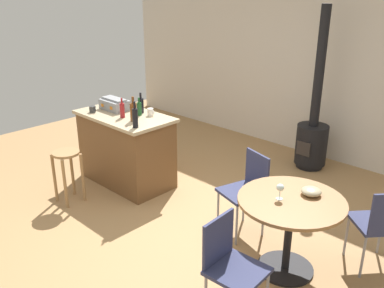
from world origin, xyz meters
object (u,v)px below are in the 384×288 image
at_px(kitchen_island, 126,149).
at_px(bottle_0, 122,110).
at_px(bottle_4, 133,112).
at_px(wooden_stool, 67,166).
at_px(toolbox, 115,104).
at_px(folding_chair_far, 230,262).
at_px(wood_stove, 313,132).
at_px(bottle_2, 139,109).
at_px(wine_glass, 280,188).
at_px(folding_chair_near, 247,187).
at_px(bottle_1, 135,118).
at_px(cup_0, 93,109).
at_px(dining_table, 290,217).
at_px(bottle_3, 141,105).
at_px(cup_1, 151,112).
at_px(serving_bowl, 311,191).
at_px(folding_chair_left, 381,222).

bearing_deg(kitchen_island, bottle_0, -46.17).
bearing_deg(bottle_4, wooden_stool, -115.98).
bearing_deg(toolbox, folding_chair_far, -19.80).
xyz_separation_m(wood_stove, bottle_4, (-1.23, -2.19, 0.52)).
distance_m(bottle_2, wine_glass, 2.32).
bearing_deg(toolbox, wooden_stool, -77.17).
xyz_separation_m(folding_chair_near, wood_stove, (-0.34, 1.99, 0.01)).
xyz_separation_m(bottle_1, bottle_2, (-0.34, 0.34, -0.03)).
xyz_separation_m(bottle_0, cup_0, (-0.46, -0.13, -0.05)).
relative_size(bottle_2, bottle_4, 0.76).
relative_size(dining_table, folding_chair_far, 1.11).
distance_m(bottle_0, bottle_1, 0.44).
xyz_separation_m(bottle_1, wine_glass, (1.95, 0.01, -0.21)).
bearing_deg(toolbox, bottle_4, -13.34).
relative_size(folding_chair_near, cup_0, 7.38).
bearing_deg(bottle_4, cup_0, -168.24).
bearing_deg(cup_0, wood_stove, 50.90).
relative_size(kitchen_island, folding_chair_near, 1.47).
height_order(toolbox, bottle_4, bottle_4).
relative_size(kitchen_island, bottle_3, 4.92).
distance_m(dining_table, folding_chair_near, 0.72).
bearing_deg(wooden_stool, bottle_2, 76.11).
bearing_deg(bottle_0, wooden_stool, -101.64).
bearing_deg(cup_1, folding_chair_far, -27.31).
relative_size(kitchen_island, bottle_4, 4.30).
xyz_separation_m(bottle_0, serving_bowl, (2.53, 0.14, -0.26)).
height_order(folding_chair_near, bottle_0, bottle_0).
xyz_separation_m(bottle_4, cup_0, (-0.67, -0.14, -0.08)).
bearing_deg(wine_glass, dining_table, 40.03).
distance_m(folding_chair_near, folding_chair_far, 1.25).
bearing_deg(toolbox, serving_bowl, -0.12).
bearing_deg(cup_1, wood_stove, 56.69).
xyz_separation_m(dining_table, bottle_4, (-2.24, 0.06, 0.49)).
xyz_separation_m(folding_chair_near, bottle_3, (-1.77, 0.07, 0.52)).
bearing_deg(kitchen_island, bottle_2, 35.75).
distance_m(folding_chair_left, bottle_0, 3.12).
relative_size(wood_stove, bottle_3, 8.61).
relative_size(kitchen_island, dining_table, 1.37).
distance_m(kitchen_island, bottle_4, 0.66).
xyz_separation_m(folding_chair_left, serving_bowl, (-0.51, -0.37, 0.27)).
distance_m(toolbox, cup_0, 0.29).
bearing_deg(serving_bowl, folding_chair_near, 173.85).
distance_m(cup_1, serving_bowl, 2.36).
xyz_separation_m(toolbox, bottle_3, (0.36, 0.15, 0.03)).
bearing_deg(bottle_2, dining_table, -6.20).
bearing_deg(dining_table, folding_chair_near, 158.02).
xyz_separation_m(toolbox, bottle_1, (0.77, -0.28, 0.05)).
bearing_deg(folding_chair_near, dining_table, -21.98).
distance_m(kitchen_island, serving_bowl, 2.63).
relative_size(bottle_3, bottle_4, 0.87).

